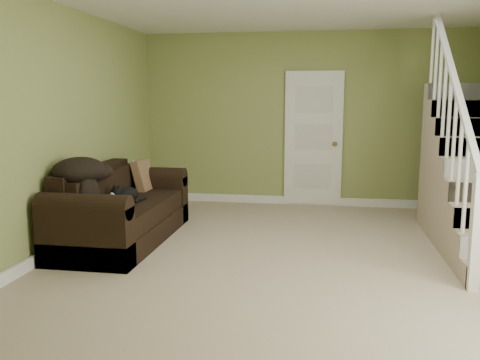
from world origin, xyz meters
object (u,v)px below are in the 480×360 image
(banana, at_px, (125,210))
(side_table, at_px, (132,198))
(sofa, at_px, (120,213))
(cat, at_px, (126,195))

(banana, bearing_deg, side_table, 94.05)
(banana, bearing_deg, sofa, 102.98)
(side_table, height_order, cat, side_table)
(sofa, relative_size, side_table, 2.71)
(banana, bearing_deg, cat, 95.29)
(side_table, relative_size, banana, 4.27)
(side_table, xyz_separation_m, banana, (0.55, -1.57, 0.20))
(side_table, bearing_deg, sofa, -75.78)
(side_table, bearing_deg, cat, -71.16)
(sofa, bearing_deg, banana, -61.67)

